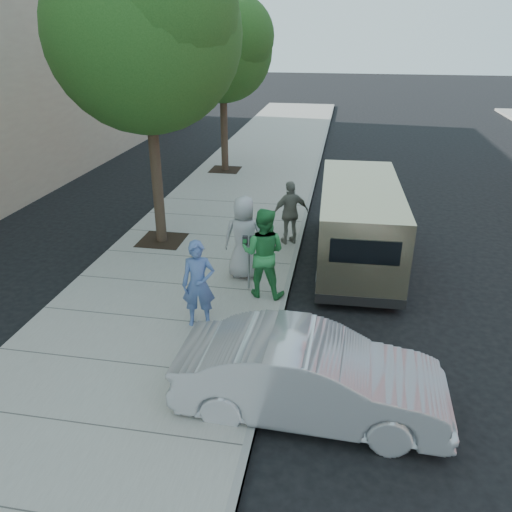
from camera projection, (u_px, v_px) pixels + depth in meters
name	position (u px, v px, depth m)	size (l,w,h in m)	color
ground	(223.00, 294.00, 11.35)	(120.00, 120.00, 0.00)	black
sidewalk	(180.00, 287.00, 11.48)	(5.00, 60.00, 0.15)	gray
curb_face	(286.00, 296.00, 11.09)	(0.12, 60.00, 0.16)	gray
tree_near	(146.00, 26.00, 11.54)	(4.62, 4.60, 7.53)	black
tree_far	(223.00, 46.00, 18.61)	(3.92, 3.80, 6.49)	black
parking_meter	(249.00, 251.00, 10.89)	(0.27, 0.10, 1.27)	gray
van	(358.00, 222.00, 12.43)	(2.01, 5.59, 2.05)	tan
sedan	(311.00, 376.00, 7.59)	(1.45, 4.15, 1.37)	silver
person_officer	(198.00, 284.00, 9.57)	(0.64, 0.42, 1.77)	#4E69A6
person_green_shirt	(263.00, 253.00, 10.62)	(0.97, 0.75, 1.99)	#2E8D46
person_gray_shirt	(244.00, 238.00, 11.43)	(0.96, 0.62, 1.96)	#AAAAAC
person_striped_polo	(290.00, 213.00, 13.29)	(1.01, 0.42, 1.73)	gray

